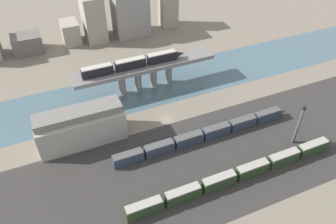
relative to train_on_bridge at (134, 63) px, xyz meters
name	(u,v)px	position (x,y,z in m)	size (l,w,h in m)	color
ground_plane	(166,119)	(4.49, -21.10, -12.65)	(400.00, 400.00, 0.00)	#756B5B
railbed_yard	(196,165)	(4.49, -45.10, -12.64)	(280.00, 42.00, 0.01)	#33302D
river_water	(146,87)	(4.49, 0.00, -12.65)	(320.00, 26.48, 0.01)	#47606B
bridge	(145,70)	(4.49, 0.00, -4.13)	(56.68, 8.11, 10.79)	slate
train_on_bridge	(134,63)	(0.00, 0.00, 0.00)	(41.33, 2.79, 3.81)	black
train_yard_near	(239,174)	(13.63, -54.63, -10.59)	(71.36, 2.81, 4.19)	#23381E
train_yard_mid	(206,134)	(12.74, -35.57, -10.75)	(65.37, 2.98, 3.87)	#2D384C
warehouse_building	(81,126)	(-25.37, -20.12, -6.52)	(28.15, 10.10, 12.89)	#9E998E
signal_tower	(298,126)	(38.75, -48.66, -5.14)	(1.01, 1.01, 15.37)	#4C4C51
city_block_left	(27,43)	(-36.58, 49.39, -8.38)	(13.27, 10.34, 8.53)	#605B56
city_block_center	(70,32)	(-16.12, 50.86, -7.32)	(8.02, 11.71, 10.66)	gray
city_block_right	(93,17)	(-4.25, 50.17, -1.44)	(9.64, 15.40, 22.41)	gray
city_block_far_right	(130,13)	(14.08, 48.07, -1.28)	(16.80, 13.09, 22.74)	gray
city_block_tall	(168,7)	(35.40, 50.01, -2.40)	(8.49, 8.55, 20.50)	gray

